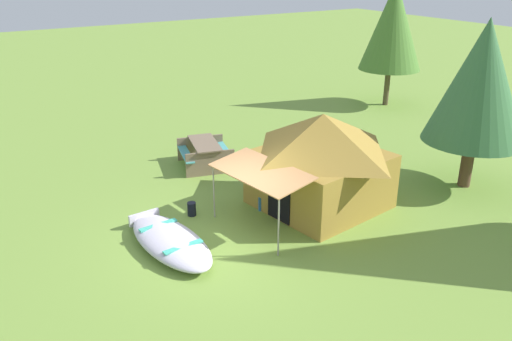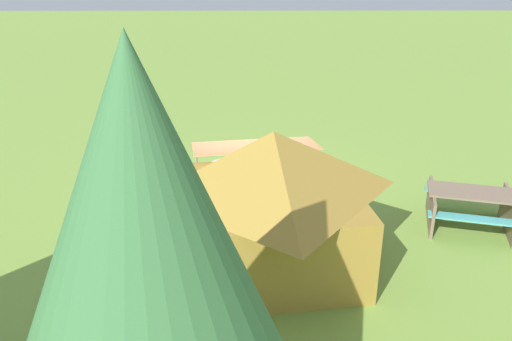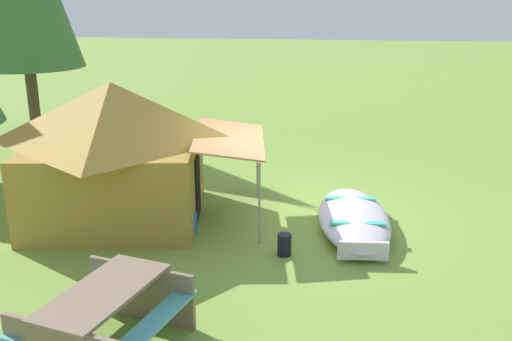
{
  "view_description": "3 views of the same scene",
  "coord_description": "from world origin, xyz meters",
  "views": [
    {
      "loc": [
        9.0,
        -4.82,
        5.99
      ],
      "look_at": [
        -0.87,
        1.32,
        1.18
      ],
      "focal_mm": 36.68,
      "sensor_mm": 36.0,
      "label": 1
    },
    {
      "loc": [
        -0.14,
        10.75,
        5.03
      ],
      "look_at": [
        -0.21,
        1.09,
        0.96
      ],
      "focal_mm": 36.41,
      "sensor_mm": 36.0,
      "label": 2
    },
    {
      "loc": [
        -9.84,
        -0.7,
        3.89
      ],
      "look_at": [
        -0.18,
        0.56,
        0.88
      ],
      "focal_mm": 40.99,
      "sensor_mm": 36.0,
      "label": 3
    }
  ],
  "objects": [
    {
      "name": "fuel_can",
      "position": [
        -1.66,
        -0.07,
        0.17
      ],
      "size": [
        0.29,
        0.29,
        0.35
      ],
      "primitive_type": "cylinder",
      "rotation": [
        0.0,
        0.0,
        2.67
      ],
      "color": "black",
      "rests_on": "ground_plane"
    },
    {
      "name": "cooler_box",
      "position": [
        -1.11,
        1.7,
        0.18
      ],
      "size": [
        0.56,
        0.48,
        0.36
      ],
      "primitive_type": "cube",
      "rotation": [
        0.0,
        0.0,
        2.75
      ],
      "color": "#2D68AD",
      "rests_on": "ground_plane"
    },
    {
      "name": "beached_rowboat",
      "position": [
        -0.46,
        -1.15,
        0.19
      ],
      "size": [
        2.99,
        1.4,
        0.37
      ],
      "color": "silver",
      "rests_on": "ground_plane"
    },
    {
      "name": "pine_tree_back_right",
      "position": [
        0.72,
        7.19,
        2.93
      ],
      "size": [
        2.65,
        2.65,
        4.57
      ],
      "color": "brown",
      "rests_on": "ground_plane"
    },
    {
      "name": "picnic_table",
      "position": [
        -4.4,
        1.7,
        0.48
      ],
      "size": [
        1.96,
        1.82,
        0.77
      ],
      "color": "#7B6650",
      "rests_on": "ground_plane"
    },
    {
      "name": "ground_plane",
      "position": [
        0.0,
        0.0,
        0.0
      ],
      "size": [
        80.0,
        80.0,
        0.0
      ],
      "primitive_type": "plane",
      "color": "olive"
    },
    {
      "name": "canvas_cabin_tent",
      "position": [
        -0.47,
        2.98,
        1.26
      ],
      "size": [
        3.38,
        4.44,
        2.43
      ],
      "color": "olive",
      "rests_on": "ground_plane"
    }
  ]
}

